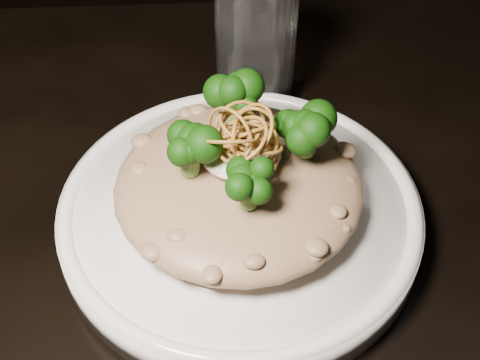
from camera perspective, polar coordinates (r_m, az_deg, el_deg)
name	(u,v)px	position (r m, az deg, el deg)	size (l,w,h in m)	color
table	(329,338)	(0.58, 7.62, -13.26)	(1.10, 0.80, 0.75)	black
plate	(240,216)	(0.53, 0.00, -3.09)	(0.28, 0.28, 0.03)	white
risotto	(238,186)	(0.50, -0.13, -0.48)	(0.19, 0.19, 0.04)	brown
broccoli	(238,138)	(0.47, -0.17, 3.58)	(0.13, 0.13, 0.05)	black
cheese	(240,152)	(0.48, 0.04, 2.43)	(0.06, 0.06, 0.02)	white
shallots	(242,130)	(0.46, 0.13, 4.25)	(0.05, 0.05, 0.03)	brown
drinking_glass	(256,42)	(0.62, 1.36, 11.73)	(0.07, 0.07, 0.13)	white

